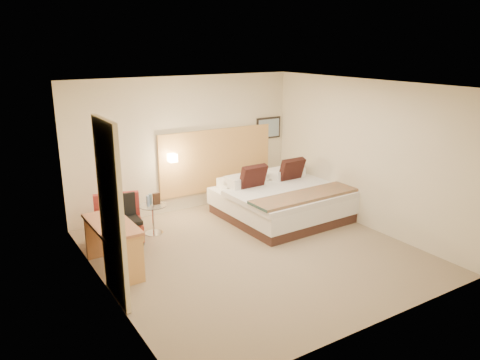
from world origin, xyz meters
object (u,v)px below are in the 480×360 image
bed (281,200)px  desk (114,233)px  desk_chair (128,225)px  side_table (153,218)px  lounge_chair (119,224)px

bed → desk: bearing=-172.0°
desk → desk_chair: desk_chair is taller
side_table → desk_chair: desk_chair is taller
lounge_chair → desk: (-0.38, -1.00, 0.28)m
lounge_chair → side_table: lounge_chair is taller
side_table → desk_chair: (-0.55, -0.23, 0.06)m
side_table → desk: size_ratio=0.45×
lounge_chair → desk_chair: 0.23m
bed → desk_chair: bed is taller
bed → lounge_chair: (-3.08, 0.52, -0.03)m
bed → desk: 3.50m
side_table → desk_chair: 0.60m
bed → desk: (-3.46, -0.48, 0.25)m
bed → lounge_chair: size_ratio=2.50×
side_table → bed: bearing=-12.3°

